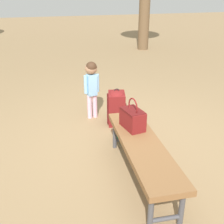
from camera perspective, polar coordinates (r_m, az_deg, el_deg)
name	(u,v)px	position (r m, az deg, el deg)	size (l,w,h in m)	color
ground_plane	(126,141)	(3.82, 3.02, -5.94)	(40.00, 40.00, 0.00)	#8C704C
park_bench	(142,148)	(2.92, 6.30, -7.43)	(1.63, 0.55, 0.45)	brown
handbag	(133,118)	(3.13, 4.30, -1.25)	(0.34, 0.22, 0.37)	maroon
child_standing	(92,81)	(4.28, -4.27, 6.39)	(0.19, 0.25, 0.92)	#E5B2C6
backpack_large	(117,106)	(4.19, 0.98, 1.21)	(0.39, 0.35, 0.57)	maroon
backpack_small	(123,129)	(3.79, 2.30, -3.48)	(0.22, 0.23, 0.32)	#1E4C2D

